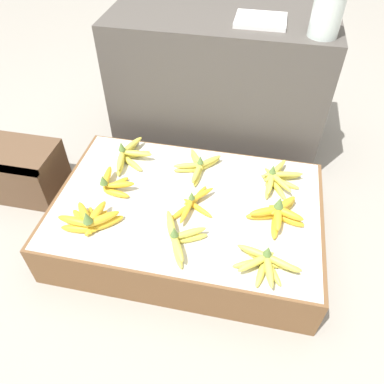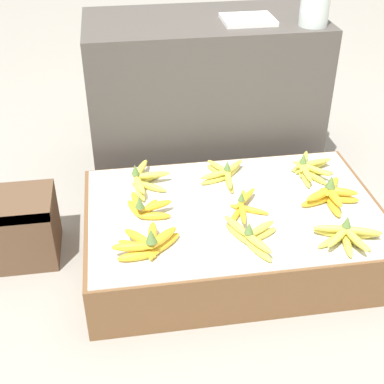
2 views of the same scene
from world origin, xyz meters
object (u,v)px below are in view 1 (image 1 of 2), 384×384
object	(u,v)px
banana_bunch_front_midleft	(179,237)
banana_bunch_middle_midleft	(193,204)
banana_bunch_back_midright	(277,178)
foam_tray_white	(261,20)
banana_bunch_back_left	(129,155)
banana_bunch_back_midleft	(198,166)
banana_bunch_front_midright	(265,262)
glass_jar	(328,12)
banana_bunch_middle_midright	(278,213)
banana_bunch_middle_left	(112,183)
wooden_crate	(25,171)
banana_bunch_front_left	(90,220)

from	to	relation	value
banana_bunch_front_midleft	banana_bunch_middle_midleft	bearing A→B (deg)	85.65
banana_bunch_back_midright	foam_tray_white	world-z (taller)	foam_tray_white
banana_bunch_middle_midleft	banana_bunch_back_left	bearing A→B (deg)	146.03
banana_bunch_middle_midleft	banana_bunch_back_midright	size ratio (longest dim) A/B	1.02
banana_bunch_front_midleft	foam_tray_white	size ratio (longest dim) A/B	1.10
banana_bunch_front_midleft	banana_bunch_back_midright	distance (m)	0.51
banana_bunch_back_midleft	banana_bunch_middle_midleft	bearing A→B (deg)	-84.24
banana_bunch_front_midleft	banana_bunch_front_midright	distance (m)	0.32
glass_jar	banana_bunch_back_midright	bearing A→B (deg)	-103.42
banana_bunch_back_midright	banana_bunch_back_left	bearing A→B (deg)	178.51
banana_bunch_front_midleft	banana_bunch_middle_midright	size ratio (longest dim) A/B	1.03
banana_bunch_middle_left	banana_bunch_middle_midright	xyz separation A→B (m)	(0.68, -0.03, 0.00)
banana_bunch_front_midright	glass_jar	xyz separation A→B (m)	(0.11, 0.80, 0.55)
banana_bunch_middle_midleft	banana_bunch_back_left	distance (m)	0.41
glass_jar	wooden_crate	bearing A→B (deg)	-160.64
banana_bunch_back_midright	foam_tray_white	xyz separation A→B (m)	(-0.16, 0.46, 0.47)
banana_bunch_middle_left	glass_jar	xyz separation A→B (m)	(0.76, 0.54, 0.55)
banana_bunch_back_midleft	foam_tray_white	bearing A→B (deg)	68.28
banana_bunch_back_left	banana_bunch_back_midright	distance (m)	0.66
banana_bunch_back_left	foam_tray_white	distance (m)	0.81
banana_bunch_front_left	glass_jar	bearing A→B (deg)	44.51
banana_bunch_middle_midleft	banana_bunch_front_midleft	bearing A→B (deg)	-94.35
banana_bunch_back_left	banana_bunch_back_midleft	size ratio (longest dim) A/B	1.15
banana_bunch_middle_midleft	wooden_crate	bearing A→B (deg)	170.48
banana_bunch_middle_left	banana_bunch_front_left	bearing A→B (deg)	-92.81
banana_bunch_middle_midright	glass_jar	bearing A→B (deg)	82.70
banana_bunch_front_midright	banana_bunch_front_midleft	bearing A→B (deg)	172.10
banana_bunch_back_midright	banana_bunch_front_midright	bearing A→B (deg)	-92.44
banana_bunch_back_midleft	banana_bunch_front_midleft	bearing A→B (deg)	-88.72
wooden_crate	banana_bunch_back_midleft	world-z (taller)	banana_bunch_back_midleft
banana_bunch_middle_midleft	glass_jar	distance (m)	0.90
wooden_crate	banana_bunch_middle_left	distance (m)	0.52
banana_bunch_middle_midleft	banana_bunch_middle_midright	world-z (taller)	banana_bunch_middle_midright
banana_bunch_front_midleft	banana_bunch_middle_midleft	distance (m)	0.18
banana_bunch_middle_left	banana_bunch_back_left	xyz separation A→B (m)	(0.01, 0.19, -0.00)
banana_bunch_front_midleft	banana_bunch_back_midleft	bearing A→B (deg)	91.28
banana_bunch_middle_left	glass_jar	bearing A→B (deg)	35.72
banana_bunch_front_left	banana_bunch_middle_left	xyz separation A→B (m)	(0.01, 0.21, -0.00)
wooden_crate	glass_jar	size ratio (longest dim) A/B	1.76
banana_bunch_front_midright	banana_bunch_middle_midleft	bearing A→B (deg)	143.46
wooden_crate	banana_bunch_front_midright	xyz separation A→B (m)	(1.15, -0.36, 0.11)
wooden_crate	banana_bunch_front_left	distance (m)	0.59
glass_jar	banana_bunch_middle_left	bearing A→B (deg)	-144.28
banana_bunch_front_left	banana_bunch_middle_midright	distance (m)	0.72
wooden_crate	banana_bunch_middle_left	xyz separation A→B (m)	(0.50, -0.10, 0.11)
banana_bunch_front_midleft	banana_bunch_middle_left	distance (m)	0.40
wooden_crate	banana_bunch_middle_midleft	bearing A→B (deg)	-9.52
banana_bunch_middle_midleft	banana_bunch_back_left	world-z (taller)	banana_bunch_back_left
wooden_crate	banana_bunch_back_midleft	xyz separation A→B (m)	(0.82, 0.08, 0.11)
banana_bunch_front_midright	banana_bunch_middle_left	bearing A→B (deg)	158.16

